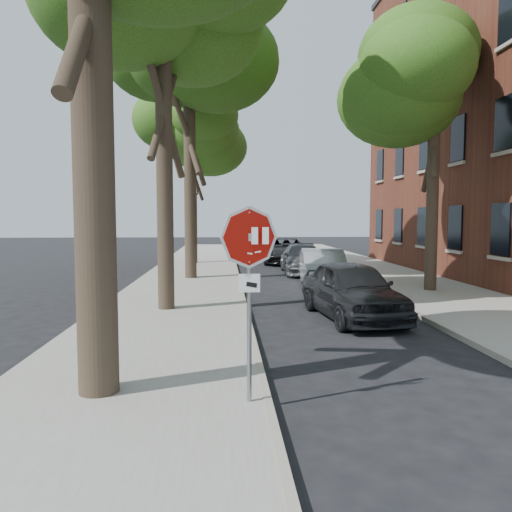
% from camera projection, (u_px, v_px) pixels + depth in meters
% --- Properties ---
extents(ground, '(120.00, 120.00, 0.00)m').
position_uv_depth(ground, '(301.00, 409.00, 6.73)').
color(ground, black).
rests_on(ground, ground).
extents(sidewalk_left, '(4.00, 55.00, 0.12)m').
position_uv_depth(sidewalk_left, '(185.00, 286.00, 18.51)').
color(sidewalk_left, gray).
rests_on(sidewalk_left, ground).
extents(sidewalk_right, '(4.00, 55.00, 0.12)m').
position_uv_depth(sidewalk_right, '(408.00, 284.00, 19.05)').
color(sidewalk_right, gray).
rests_on(sidewalk_right, ground).
extents(curb_left, '(0.12, 55.00, 0.13)m').
position_uv_depth(curb_left, '(240.00, 285.00, 18.64)').
color(curb_left, '#9E9384').
rests_on(curb_left, ground).
extents(curb_right, '(0.12, 55.00, 0.13)m').
position_uv_depth(curb_right, '(356.00, 284.00, 18.92)').
color(curb_right, '#9E9384').
rests_on(curb_right, ground).
extents(stop_sign, '(0.76, 0.34, 2.61)m').
position_uv_depth(stop_sign, '(249.00, 266.00, 6.51)').
color(stop_sign, gray).
rests_on(stop_sign, sidewalk_left).
extents(tree_mid_a, '(5.59, 5.19, 9.84)m').
position_uv_depth(tree_mid_a, '(162.00, 25.00, 13.06)').
color(tree_mid_a, black).
rests_on(tree_mid_a, sidewalk_left).
extents(tree_mid_b, '(5.88, 5.46, 10.36)m').
position_uv_depth(tree_mid_b, '(189.00, 82.00, 20.02)').
color(tree_mid_b, black).
rests_on(tree_mid_b, sidewalk_left).
extents(tree_far, '(5.29, 4.91, 9.33)m').
position_uv_depth(tree_far, '(192.00, 132.00, 27.01)').
color(tree_far, black).
rests_on(tree_far, sidewalk_left).
extents(tree_right, '(5.29, 4.91, 9.33)m').
position_uv_depth(tree_right, '(434.00, 78.00, 16.62)').
color(tree_right, black).
rests_on(tree_right, sidewalk_right).
extents(car_a, '(2.19, 4.51, 1.48)m').
position_uv_depth(car_a, '(352.00, 290.00, 12.72)').
color(car_a, black).
rests_on(car_a, ground).
extents(car_b, '(1.89, 4.42, 1.42)m').
position_uv_depth(car_b, '(323.00, 269.00, 18.32)').
color(car_b, '#A5A7AD').
rests_on(car_b, ground).
extents(car_c, '(2.02, 4.67, 1.34)m').
position_uv_depth(car_c, '(303.00, 259.00, 23.06)').
color(car_c, '#48494D').
rests_on(car_c, ground).
extents(car_d, '(3.02, 5.37, 1.42)m').
position_uv_depth(car_d, '(286.00, 251.00, 28.18)').
color(car_d, black).
rests_on(car_d, ground).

